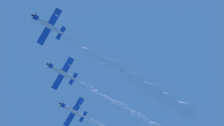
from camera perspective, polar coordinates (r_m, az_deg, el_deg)
name	(u,v)px	position (r m, az deg, el deg)	size (l,w,h in m)	color
airplane_lead	(48,25)	(87.52, -10.26, 6.02)	(8.94, 9.39, 4.39)	silver
airplane_left_wingman	(61,72)	(95.64, -8.14, -1.43)	(8.92, 9.35, 4.26)	silver
airplane_right_wingman	(72,111)	(105.32, -6.35, -7.60)	(8.93, 9.33, 4.40)	silver
smoke_trail_lead	(155,92)	(93.52, 6.97, -4.68)	(42.19, 4.10, 7.25)	white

